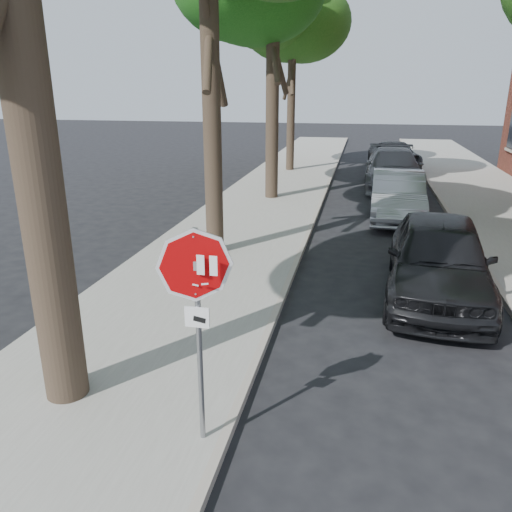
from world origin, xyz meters
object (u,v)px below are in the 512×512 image
Objects in this scene: car_a at (439,258)px; car_d at (394,156)px; tree_far at (293,20)px; car_c at (393,169)px; stop_sign at (197,297)px; car_b at (397,196)px.

car_a reaches higher than car_d.
tree_far is 17.80m from car_a.
car_d is at bearing 20.77° from tree_far.
tree_far is 1.85× the size of car_d.
stop_sign is at bearing -99.96° from car_c.
tree_far reaches higher than car_b.
car_b is (2.85, 11.95, -1.18)m from stop_sign.
tree_far is 8.65m from car_d.
stop_sign is 6.42m from car_a.
car_b is at bearing -62.06° from tree_far.
stop_sign is 0.56× the size of car_b.
car_d is at bearing 86.43° from car_c.
car_c is 1.14× the size of car_d.
car_c is at bearing 89.95° from car_b.
stop_sign is 21.88m from tree_far.
car_c is at bearing -36.37° from tree_far.
car_b is 0.92× the size of car_d.
tree_far reaches higher than car_c.
tree_far is 1.62× the size of car_c.
stop_sign is 0.28× the size of tree_far.
car_c is (2.97, 17.46, -1.11)m from stop_sign.
tree_far is at bearing 119.17° from car_b.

